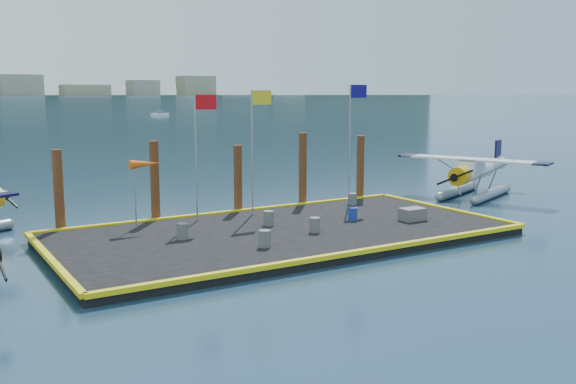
% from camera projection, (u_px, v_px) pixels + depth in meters
% --- Properties ---
extents(ground, '(4000.00, 4000.00, 0.00)m').
position_uv_depth(ground, '(282.00, 238.00, 28.90)').
color(ground, navy).
rests_on(ground, ground).
extents(dock, '(20.00, 10.00, 0.40)m').
position_uv_depth(dock, '(282.00, 234.00, 28.87)').
color(dock, black).
rests_on(dock, ground).
extents(dock_bumpers, '(20.25, 10.25, 0.18)m').
position_uv_depth(dock_bumpers, '(282.00, 228.00, 28.83)').
color(dock_bumpers, yellow).
rests_on(dock_bumpers, dock).
extents(far_backdrop, '(3050.00, 2050.00, 810.00)m').
position_uv_depth(far_backdrop, '(14.00, 89.00, 1619.04)').
color(far_backdrop, black).
rests_on(far_backdrop, ground).
extents(seaplane_d, '(8.59, 9.04, 3.30)m').
position_uv_depth(seaplane_d, '(473.00, 175.00, 39.72)').
color(seaplane_d, gray).
rests_on(seaplane_d, ground).
extents(drum_0, '(0.49, 0.49, 0.68)m').
position_uv_depth(drum_0, '(183.00, 231.00, 26.95)').
color(drum_0, '#5B5B60').
rests_on(drum_0, dock).
extents(drum_1, '(0.47, 0.47, 0.66)m').
position_uv_depth(drum_1, '(315.00, 225.00, 28.26)').
color(drum_1, '#5B5B60').
rests_on(drum_1, dock).
extents(drum_2, '(0.44, 0.44, 0.62)m').
position_uv_depth(drum_2, '(353.00, 214.00, 30.89)').
color(drum_2, navy).
rests_on(drum_2, dock).
extents(drum_3, '(0.49, 0.49, 0.69)m').
position_uv_depth(drum_3, '(265.00, 239.00, 25.59)').
color(drum_3, '#5B5B60').
rests_on(drum_3, dock).
extents(drum_4, '(0.45, 0.45, 0.63)m').
position_uv_depth(drum_4, '(353.00, 199.00, 35.09)').
color(drum_4, '#5B5B60').
rests_on(drum_4, dock).
extents(drum_5, '(0.48, 0.48, 0.68)m').
position_uv_depth(drum_5, '(269.00, 218.00, 29.70)').
color(drum_5, '#5B5B60').
rests_on(drum_5, dock).
extents(crate, '(1.18, 0.79, 0.59)m').
position_uv_depth(crate, '(412.00, 214.00, 30.90)').
color(crate, '#5B5B60').
rests_on(crate, dock).
extents(flagpole_red, '(1.14, 0.08, 6.00)m').
position_uv_depth(flagpole_red, '(200.00, 138.00, 30.26)').
color(flagpole_red, gray).
rests_on(flagpole_red, dock).
extents(flagpole_yellow, '(1.14, 0.08, 6.20)m').
position_uv_depth(flagpole_yellow, '(256.00, 133.00, 31.77)').
color(flagpole_yellow, gray).
rests_on(flagpole_yellow, dock).
extents(flagpole_blue, '(1.14, 0.08, 6.50)m').
position_uv_depth(flagpole_blue, '(353.00, 126.00, 34.80)').
color(flagpole_blue, gray).
rests_on(flagpole_blue, dock).
extents(windsock, '(1.40, 0.44, 3.12)m').
position_uv_depth(windsock, '(144.00, 166.00, 29.04)').
color(windsock, gray).
rests_on(windsock, dock).
extents(piling_0, '(0.44, 0.44, 4.00)m').
position_uv_depth(piling_0, '(59.00, 194.00, 28.82)').
color(piling_0, '#492B15').
rests_on(piling_0, ground).
extents(piling_1, '(0.44, 0.44, 4.20)m').
position_uv_depth(piling_1, '(155.00, 184.00, 31.10)').
color(piling_1, '#492B15').
rests_on(piling_1, ground).
extents(piling_2, '(0.44, 0.44, 3.80)m').
position_uv_depth(piling_2, '(238.00, 181.00, 33.43)').
color(piling_2, '#492B15').
rests_on(piling_2, ground).
extents(piling_3, '(0.44, 0.44, 4.30)m').
position_uv_depth(piling_3, '(303.00, 172.00, 35.43)').
color(piling_3, '#492B15').
rests_on(piling_3, ground).
extents(piling_4, '(0.44, 0.44, 4.00)m').
position_uv_depth(piling_4, '(360.00, 170.00, 37.49)').
color(piling_4, '#492B15').
rests_on(piling_4, ground).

